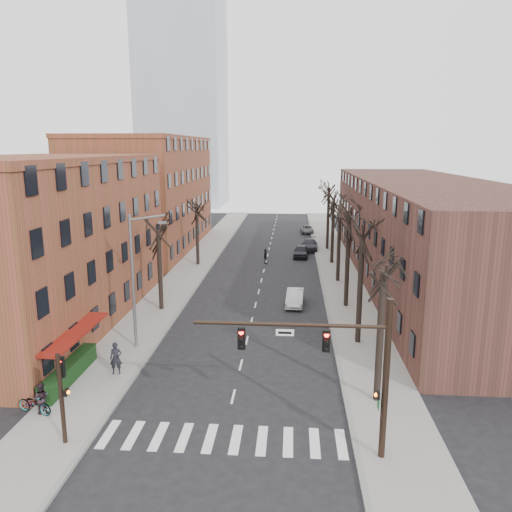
% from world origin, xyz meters
% --- Properties ---
extents(ground, '(160.00, 160.00, 0.00)m').
position_xyz_m(ground, '(0.00, 0.00, 0.00)').
color(ground, black).
rests_on(ground, ground).
extents(sidewalk_left, '(4.00, 90.00, 0.15)m').
position_xyz_m(sidewalk_left, '(-8.00, 35.00, 0.07)').
color(sidewalk_left, gray).
rests_on(sidewalk_left, ground).
extents(sidewalk_right, '(4.00, 90.00, 0.15)m').
position_xyz_m(sidewalk_right, '(8.00, 35.00, 0.07)').
color(sidewalk_right, gray).
rests_on(sidewalk_right, ground).
extents(building_left_near, '(12.00, 26.00, 12.00)m').
position_xyz_m(building_left_near, '(-16.00, 15.00, 6.00)').
color(building_left_near, brown).
rests_on(building_left_near, ground).
extents(building_left_far, '(12.00, 28.00, 14.00)m').
position_xyz_m(building_left_far, '(-16.00, 44.00, 7.00)').
color(building_left_far, brown).
rests_on(building_left_far, ground).
extents(building_right, '(12.00, 50.00, 10.00)m').
position_xyz_m(building_right, '(16.00, 30.00, 5.00)').
color(building_right, '#532D26').
rests_on(building_right, ground).
extents(office_tower, '(18.00, 18.00, 60.00)m').
position_xyz_m(office_tower, '(-22.00, 95.00, 30.00)').
color(office_tower, '#B2B7BF').
rests_on(office_tower, ground).
extents(awning_left, '(1.20, 7.00, 0.15)m').
position_xyz_m(awning_left, '(-9.40, 6.00, 0.00)').
color(awning_left, maroon).
rests_on(awning_left, ground).
extents(hedge, '(0.80, 6.00, 1.00)m').
position_xyz_m(hedge, '(-9.50, 5.00, 0.65)').
color(hedge, '#153613').
rests_on(hedge, sidewalk_left).
extents(tree_right_a, '(5.20, 5.20, 10.00)m').
position_xyz_m(tree_right_a, '(7.60, 4.00, 0.00)').
color(tree_right_a, black).
rests_on(tree_right_a, ground).
extents(tree_right_b, '(5.20, 5.20, 10.80)m').
position_xyz_m(tree_right_b, '(7.60, 12.00, 0.00)').
color(tree_right_b, black).
rests_on(tree_right_b, ground).
extents(tree_right_c, '(5.20, 5.20, 11.60)m').
position_xyz_m(tree_right_c, '(7.60, 20.00, 0.00)').
color(tree_right_c, black).
rests_on(tree_right_c, ground).
extents(tree_right_d, '(5.20, 5.20, 10.00)m').
position_xyz_m(tree_right_d, '(7.60, 28.00, 0.00)').
color(tree_right_d, black).
rests_on(tree_right_d, ground).
extents(tree_right_e, '(5.20, 5.20, 10.80)m').
position_xyz_m(tree_right_e, '(7.60, 36.00, 0.00)').
color(tree_right_e, black).
rests_on(tree_right_e, ground).
extents(tree_right_f, '(5.20, 5.20, 11.60)m').
position_xyz_m(tree_right_f, '(7.60, 44.00, 0.00)').
color(tree_right_f, black).
rests_on(tree_right_f, ground).
extents(tree_left_a, '(5.20, 5.20, 9.50)m').
position_xyz_m(tree_left_a, '(-7.60, 18.00, 0.00)').
color(tree_left_a, black).
rests_on(tree_left_a, ground).
extents(tree_left_b, '(5.20, 5.20, 9.50)m').
position_xyz_m(tree_left_b, '(-7.60, 34.00, 0.00)').
color(tree_left_b, black).
rests_on(tree_left_b, ground).
extents(signal_mast_arm, '(8.14, 0.30, 7.20)m').
position_xyz_m(signal_mast_arm, '(5.45, -1.00, 4.40)').
color(signal_mast_arm, black).
rests_on(signal_mast_arm, ground).
extents(signal_pole_left, '(0.47, 0.44, 4.40)m').
position_xyz_m(signal_pole_left, '(-6.99, -0.95, 2.61)').
color(signal_pole_left, black).
rests_on(signal_pole_left, ground).
extents(streetlight, '(2.45, 0.22, 9.03)m').
position_xyz_m(streetlight, '(-7.03, 10.00, 5.01)').
color(streetlight, slate).
rests_on(streetlight, ground).
extents(silver_sedan, '(1.63, 4.10, 1.33)m').
position_xyz_m(silver_sedan, '(3.34, 20.23, 0.66)').
color(silver_sedan, '#B3B6BA').
rests_on(silver_sedan, ground).
extents(parked_car_near, '(1.94, 4.38, 1.47)m').
position_xyz_m(parked_car_near, '(4.11, 39.29, 0.73)').
color(parked_car_near, black).
rests_on(parked_car_near, ground).
extents(parked_car_mid, '(2.13, 4.95, 1.42)m').
position_xyz_m(parked_car_mid, '(5.30, 43.73, 0.71)').
color(parked_car_mid, black).
rests_on(parked_car_mid, ground).
extents(parked_car_far, '(2.11, 4.24, 1.15)m').
position_xyz_m(parked_car_far, '(5.30, 56.89, 0.58)').
color(parked_car_far, '#525559').
rests_on(parked_car_far, ground).
extents(pedestrian_a, '(0.78, 0.60, 1.91)m').
position_xyz_m(pedestrian_a, '(-7.09, 5.95, 1.11)').
color(pedestrian_a, black).
rests_on(pedestrian_a, sidewalk_left).
extents(pedestrian_b, '(0.90, 0.77, 1.60)m').
position_xyz_m(pedestrian_b, '(-9.27, 1.34, 0.95)').
color(pedestrian_b, black).
rests_on(pedestrian_b, sidewalk_left).
extents(pedestrian_crossing, '(0.49, 1.05, 1.74)m').
position_xyz_m(pedestrian_crossing, '(-0.01, 35.39, 0.87)').
color(pedestrian_crossing, black).
rests_on(pedestrian_crossing, ground).
extents(bicycle, '(2.06, 1.17, 1.03)m').
position_xyz_m(bicycle, '(-9.60, 1.31, 0.66)').
color(bicycle, gray).
rests_on(bicycle, sidewalk_left).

